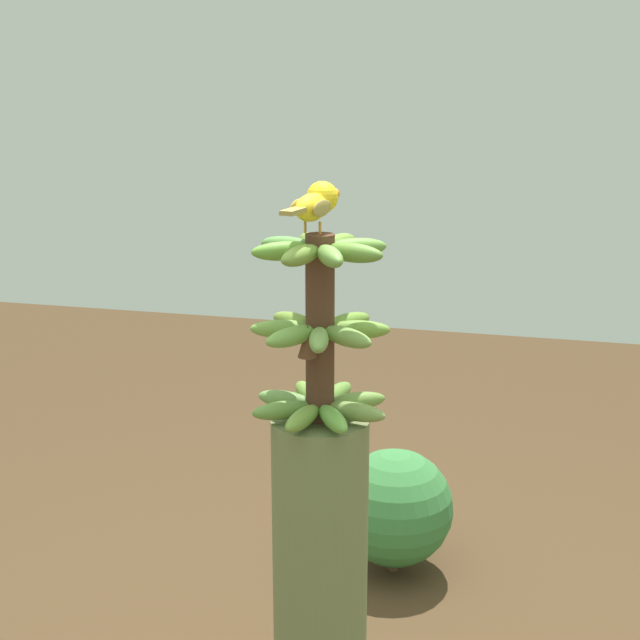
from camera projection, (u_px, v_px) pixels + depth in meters
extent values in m
cylinder|color=olive|center=(320.00, 638.00, 1.85)|extent=(0.19, 0.19, 0.94)
cylinder|color=#4C2D1E|center=(320.00, 329.00, 1.68)|extent=(0.05, 0.05, 0.35)
ellipsoid|color=#649346|center=(286.00, 400.00, 1.75)|extent=(0.12, 0.06, 0.03)
ellipsoid|color=#5D8A3A|center=(283.00, 410.00, 1.70)|extent=(0.12, 0.09, 0.03)
ellipsoid|color=olive|center=(303.00, 418.00, 1.66)|extent=(0.06, 0.12, 0.03)
ellipsoid|color=#609C3B|center=(333.00, 419.00, 1.65)|extent=(0.09, 0.12, 0.03)
ellipsoid|color=olive|center=(355.00, 412.00, 1.69)|extent=(0.12, 0.06, 0.03)
ellipsoid|color=olive|center=(356.00, 401.00, 1.74)|extent=(0.12, 0.09, 0.03)
ellipsoid|color=olive|center=(336.00, 394.00, 1.78)|extent=(0.06, 0.12, 0.03)
ellipsoid|color=olive|center=(308.00, 393.00, 1.78)|extent=(0.09, 0.12, 0.03)
ellipsoid|color=olive|center=(357.00, 330.00, 1.68)|extent=(0.12, 0.06, 0.03)
ellipsoid|color=olive|center=(346.00, 323.00, 1.73)|extent=(0.09, 0.12, 0.03)
ellipsoid|color=#60973B|center=(321.00, 320.00, 1.75)|extent=(0.06, 0.12, 0.03)
ellipsoid|color=olive|center=(295.00, 322.00, 1.73)|extent=(0.12, 0.09, 0.03)
ellipsoid|color=#6A9A3D|center=(283.00, 329.00, 1.68)|extent=(0.12, 0.06, 0.03)
ellipsoid|color=#6B9D41|center=(292.00, 336.00, 1.63)|extent=(0.09, 0.12, 0.03)
ellipsoid|color=olive|center=(319.00, 340.00, 1.61)|extent=(0.06, 0.12, 0.03)
ellipsoid|color=olive|center=(346.00, 337.00, 1.63)|extent=(0.12, 0.09, 0.03)
ellipsoid|color=olive|center=(352.00, 253.00, 1.61)|extent=(0.12, 0.07, 0.03)
ellipsoid|color=#62943A|center=(355.00, 248.00, 1.66)|extent=(0.12, 0.09, 0.03)
ellipsoid|color=olive|center=(338.00, 244.00, 1.70)|extent=(0.07, 0.12, 0.03)
ellipsoid|color=olive|center=(311.00, 243.00, 1.70)|extent=(0.09, 0.12, 0.03)
ellipsoid|color=#5B9246|center=(289.00, 246.00, 1.67)|extent=(0.12, 0.07, 0.03)
ellipsoid|color=#629D34|center=(284.00, 251.00, 1.62)|extent=(0.12, 0.09, 0.03)
ellipsoid|color=olive|center=(301.00, 255.00, 1.59)|extent=(0.07, 0.12, 0.03)
ellipsoid|color=#6A9941|center=(330.00, 256.00, 1.58)|extent=(0.09, 0.12, 0.03)
cone|color=brown|center=(308.00, 341.00, 1.65)|extent=(0.04, 0.04, 0.06)
cylinder|color=#C68933|center=(319.00, 228.00, 1.63)|extent=(0.01, 0.01, 0.02)
cylinder|color=#C68933|center=(305.00, 227.00, 1.64)|extent=(0.00, 0.01, 0.02)
ellipsoid|color=yellow|center=(312.00, 207.00, 1.63)|extent=(0.06, 0.10, 0.05)
ellipsoid|color=olive|center=(322.00, 208.00, 1.61)|extent=(0.02, 0.07, 0.03)
ellipsoid|color=olive|center=(299.00, 207.00, 1.63)|extent=(0.02, 0.07, 0.03)
cube|color=olive|center=(293.00, 211.00, 1.56)|extent=(0.03, 0.06, 0.01)
sphere|color=yellow|center=(322.00, 197.00, 1.66)|extent=(0.06, 0.06, 0.06)
sphere|color=black|center=(313.00, 194.00, 1.68)|extent=(0.01, 0.01, 0.01)
cone|color=orange|center=(331.00, 195.00, 1.70)|extent=(0.03, 0.04, 0.02)
cylinder|color=brown|center=(393.00, 557.00, 2.99)|extent=(0.03, 0.03, 0.09)
sphere|color=#387A3D|center=(395.00, 507.00, 2.95)|extent=(0.38, 0.38, 0.38)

